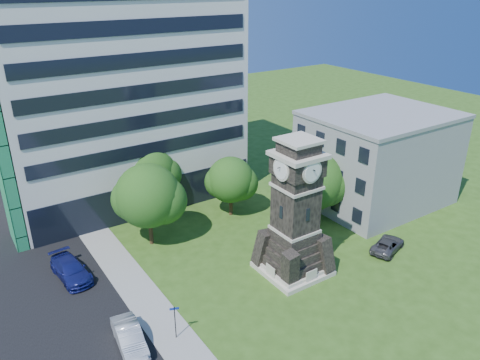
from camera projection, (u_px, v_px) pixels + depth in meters
ground at (280, 294)px, 38.28m from camera, size 160.00×160.00×0.00m
sidewalk at (147, 302)px, 37.25m from camera, size 3.00×70.00×0.06m
street at (34, 345)px, 32.93m from camera, size 14.00×80.00×0.02m
clock_tower at (295, 217)px, 39.23m from camera, size 5.40×5.40×12.22m
office_tall at (113, 73)px, 50.70m from camera, size 26.20×15.11×28.60m
office_low at (377, 158)px, 52.48m from camera, size 15.20×12.20×10.40m
car_street_mid at (130, 337)px, 32.52m from camera, size 2.17×4.88×1.56m
car_street_north at (71, 270)px, 40.05m from camera, size 2.75×5.64×1.58m
car_east_lot at (388, 245)px, 44.11m from camera, size 4.80×3.29×1.22m
park_bench at (309, 257)px, 42.29m from camera, size 1.97×0.53×1.02m
street_sign at (175, 319)px, 32.89m from camera, size 0.66×0.07×2.76m
tree_nw at (149, 197)px, 43.61m from camera, size 6.72×6.11×8.19m
tree_nc at (150, 172)px, 50.48m from camera, size 6.39×5.81×7.58m
tree_ne at (231, 181)px, 49.53m from camera, size 5.43×4.94×6.60m
tree_east at (314, 182)px, 48.41m from camera, size 6.81×6.19×7.58m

